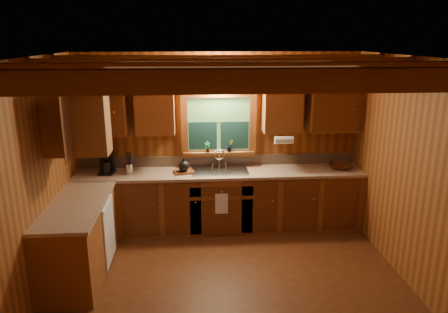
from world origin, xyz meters
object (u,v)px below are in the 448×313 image
Objects in this scene: sink at (220,174)px; cutting_board at (184,172)px; coffee_maker at (107,162)px; wicker_basket at (340,166)px.

sink is 2.88× the size of cutting_board.
cutting_board is at bearing -174.79° from sink.
coffee_maker is (-1.64, 0.03, 0.22)m from sink.
cutting_board is 2.32m from wicker_basket.
cutting_board is (-0.53, -0.05, 0.06)m from sink.
wicker_basket is at bearing -15.16° from cutting_board.
coffee_maker is at bearing 159.95° from cutting_board.
wicker_basket is at bearing 6.89° from coffee_maker.
coffee_maker is 1.23× the size of cutting_board.
coffee_maker is 1.12m from cutting_board.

